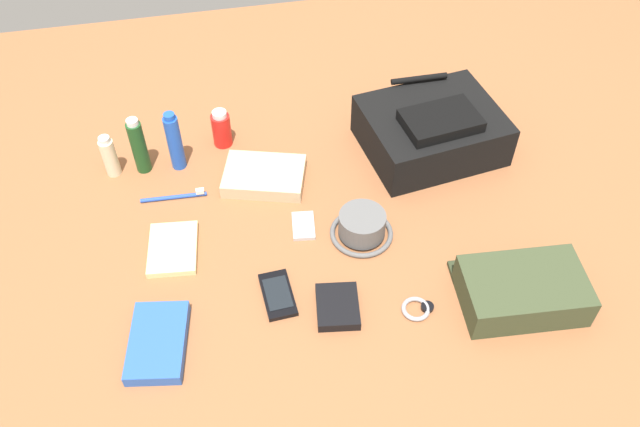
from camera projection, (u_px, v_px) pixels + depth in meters
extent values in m
cube|color=#935835|center=(320.00, 228.00, 1.60)|extent=(2.64, 2.02, 0.02)
cube|color=black|center=(431.00, 131.00, 1.73)|extent=(0.38, 0.32, 0.12)
cube|color=black|center=(441.00, 121.00, 1.65)|extent=(0.20, 0.15, 0.03)
cylinder|color=black|center=(419.00, 79.00, 1.77)|extent=(0.15, 0.02, 0.02)
cube|color=#384228|center=(523.00, 291.00, 1.42)|extent=(0.27, 0.18, 0.08)
cube|color=#2C3520|center=(503.00, 267.00, 1.50)|extent=(0.25, 0.08, 0.01)
cylinder|color=#5C5C5C|center=(362.00, 224.00, 1.54)|extent=(0.11, 0.11, 0.06)
torus|color=#5C5C5C|center=(361.00, 233.00, 1.57)|extent=(0.15, 0.15, 0.01)
cylinder|color=beige|center=(110.00, 158.00, 1.67)|extent=(0.04, 0.04, 0.11)
cylinder|color=silver|center=(104.00, 140.00, 1.63)|extent=(0.03, 0.03, 0.01)
cylinder|color=#19471E|center=(139.00, 147.00, 1.67)|extent=(0.04, 0.04, 0.15)
cylinder|color=silver|center=(132.00, 122.00, 1.61)|extent=(0.03, 0.03, 0.01)
cylinder|color=blue|center=(175.00, 143.00, 1.67)|extent=(0.04, 0.04, 0.16)
cylinder|color=blue|center=(169.00, 116.00, 1.61)|extent=(0.03, 0.03, 0.01)
cylinder|color=red|center=(222.00, 130.00, 1.75)|extent=(0.05, 0.05, 0.09)
cylinder|color=silver|center=(219.00, 114.00, 1.71)|extent=(0.04, 0.04, 0.01)
cube|color=blue|center=(158.00, 342.00, 1.36)|extent=(0.14, 0.20, 0.03)
cube|color=white|center=(158.00, 343.00, 1.36)|extent=(0.13, 0.19, 0.02)
cube|color=black|center=(278.00, 295.00, 1.45)|extent=(0.07, 0.13, 0.01)
cube|color=black|center=(278.00, 293.00, 1.44)|extent=(0.06, 0.09, 0.00)
cube|color=#B7B7BC|center=(304.00, 227.00, 1.58)|extent=(0.06, 0.09, 0.01)
cylinder|color=silver|center=(305.00, 230.00, 1.57)|extent=(0.03, 0.03, 0.00)
torus|color=#99999E|center=(416.00, 309.00, 1.42)|extent=(0.06, 0.06, 0.01)
cylinder|color=black|center=(427.00, 307.00, 1.43)|extent=(0.03, 0.03, 0.01)
cylinder|color=blue|center=(174.00, 197.00, 1.65)|extent=(0.16, 0.02, 0.01)
cube|color=white|center=(200.00, 191.00, 1.65)|extent=(0.02, 0.01, 0.01)
cube|color=black|center=(338.00, 307.00, 1.42)|extent=(0.10, 0.12, 0.02)
cube|color=beige|center=(173.00, 249.00, 1.53)|extent=(0.13, 0.16, 0.02)
cube|color=#C6B289|center=(264.00, 176.00, 1.68)|extent=(0.23, 0.19, 0.04)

